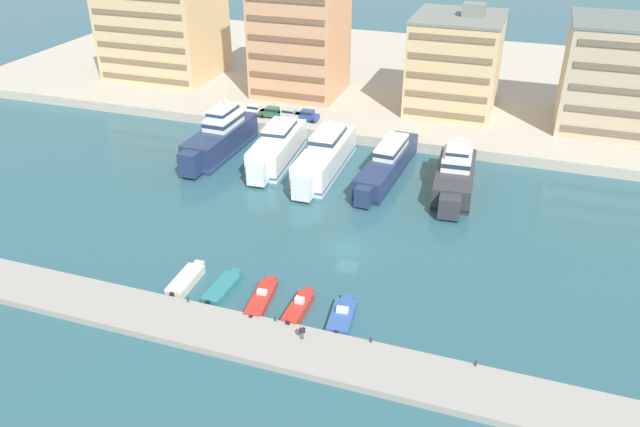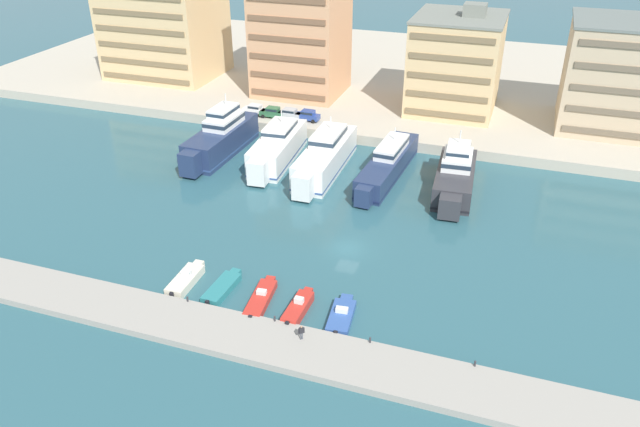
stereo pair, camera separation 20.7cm
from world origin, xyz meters
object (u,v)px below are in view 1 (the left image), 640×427
yacht_navy_far_left (220,138)px  car_green_left (272,112)px  yacht_white_left (277,147)px  motorboat_cream_far_left (186,280)px  pedestrian_near_edge (302,331)px  yacht_white_mid_left (325,156)px  car_silver_mid_left (289,113)px  car_white_far_left (254,109)px  yacht_navy_center_left (387,163)px  yacht_charcoal_center (455,175)px  motorboat_red_mid_left (261,298)px  motorboat_red_center_left (299,308)px  car_blue_center_left (307,115)px  motorboat_teal_left (223,288)px  motorboat_blue_center (342,316)px

yacht_navy_far_left → car_green_left: yacht_navy_far_left is taller
yacht_white_left → car_green_left: bearing=115.7°
motorboat_cream_far_left → pedestrian_near_edge: (15.05, -5.17, 1.12)m
yacht_white_mid_left → car_silver_mid_left: yacht_white_mid_left is taller
yacht_navy_far_left → car_white_far_left: (-0.26, 13.25, -0.00)m
yacht_white_left → pedestrian_near_edge: bearing=-64.5°
yacht_white_mid_left → yacht_navy_center_left: bearing=9.9°
yacht_white_left → yacht_charcoal_center: bearing=-2.2°
motorboat_red_mid_left → motorboat_red_center_left: size_ratio=1.18×
car_blue_center_left → yacht_white_mid_left: bearing=-61.2°
yacht_navy_center_left → motorboat_teal_left: yacht_navy_center_left is taller
yacht_white_mid_left → motorboat_red_center_left: yacht_white_mid_left is taller
car_silver_mid_left → yacht_white_mid_left: bearing=-51.9°
motorboat_cream_far_left → car_silver_mid_left: size_ratio=1.57×
yacht_navy_far_left → pedestrian_near_edge: 46.25m
car_silver_mid_left → car_white_far_left: bearing=-179.6°
yacht_white_mid_left → motorboat_blue_center: (12.38, -31.64, -1.93)m
yacht_white_mid_left → motorboat_red_mid_left: yacht_white_mid_left is taller
motorboat_red_center_left → car_white_far_left: car_white_far_left is taller
yacht_charcoal_center → pedestrian_near_edge: 37.48m
yacht_white_left → car_silver_mid_left: (-3.25, 13.22, 0.37)m
motorboat_red_center_left → car_silver_mid_left: (-19.08, 46.17, 2.09)m
yacht_charcoal_center → yacht_navy_center_left: bearing=170.6°
yacht_white_mid_left → motorboat_blue_center: size_ratio=3.26×
motorboat_blue_center → pedestrian_near_edge: bearing=-115.7°
motorboat_red_mid_left → motorboat_red_center_left: motorboat_red_center_left is taller
car_green_left → car_silver_mid_left: size_ratio=0.99×
yacht_charcoal_center → motorboat_teal_left: size_ratio=2.73×
yacht_white_left → yacht_navy_center_left: (16.77, 0.60, -0.41)m
yacht_white_left → motorboat_blue_center: yacht_white_left is taller
yacht_charcoal_center → motorboat_red_mid_left: (-14.87, -31.62, -1.81)m
yacht_white_mid_left → motorboat_cream_far_left: bearing=-99.1°
yacht_white_left → yacht_navy_center_left: size_ratio=0.85×
car_green_left → car_silver_mid_left: bearing=5.6°
yacht_white_left → car_silver_mid_left: 13.61m
yacht_navy_far_left → pedestrian_near_edge: bearing=-54.0°
motorboat_red_mid_left → car_blue_center_left: bearing=104.3°
motorboat_red_center_left → yacht_white_left: bearing=115.7°
yacht_charcoal_center → car_green_left: yacht_charcoal_center is taller
yacht_navy_far_left → car_green_left: size_ratio=4.74×
motorboat_blue_center → car_silver_mid_left: 51.53m
motorboat_red_mid_left → car_green_left: (-17.85, 45.56, 2.20)m
car_green_left → pedestrian_near_edge: bearing=-64.5°
yacht_charcoal_center → motorboat_blue_center: size_ratio=2.80×
yacht_navy_far_left → yacht_charcoal_center: bearing=-1.5°
car_blue_center_left → motorboat_red_center_left: bearing=-71.1°
motorboat_red_mid_left → car_white_far_left: 50.53m
motorboat_teal_left → car_white_far_left: size_ratio=1.56×
motorboat_blue_center → motorboat_teal_left: bearing=178.4°
yacht_navy_center_left → yacht_white_mid_left: bearing=-170.1°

